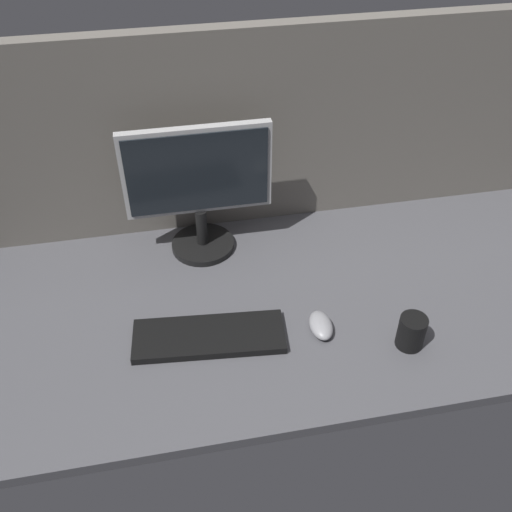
{
  "coord_description": "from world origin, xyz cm",
  "views": [
    {
      "loc": [
        -40.48,
        -107.42,
        109.84
      ],
      "look_at": [
        -12.38,
        0.0,
        14.0
      ],
      "focal_mm": 41.24,
      "sensor_mm": 36.0,
      "label": 1
    }
  ],
  "objects_px": {
    "keyboard": "(209,336)",
    "mouse": "(321,325)",
    "monitor": "(198,185)",
    "mug_black_travel": "(411,332)"
  },
  "relations": [
    {
      "from": "monitor",
      "to": "keyboard",
      "type": "bearing_deg",
      "value": -94.52
    },
    {
      "from": "monitor",
      "to": "mug_black_travel",
      "type": "relative_size",
      "value": 4.57
    },
    {
      "from": "mouse",
      "to": "mug_black_travel",
      "type": "distance_m",
      "value": 0.22
    },
    {
      "from": "keyboard",
      "to": "mug_black_travel",
      "type": "relative_size",
      "value": 4.24
    },
    {
      "from": "keyboard",
      "to": "mouse",
      "type": "height_order",
      "value": "mouse"
    },
    {
      "from": "keyboard",
      "to": "mouse",
      "type": "bearing_deg",
      "value": 0.74
    },
    {
      "from": "keyboard",
      "to": "mouse",
      "type": "xyz_separation_m",
      "value": [
        0.28,
        -0.02,
        0.01
      ]
    },
    {
      "from": "keyboard",
      "to": "mug_black_travel",
      "type": "height_order",
      "value": "mug_black_travel"
    },
    {
      "from": "mug_black_travel",
      "to": "keyboard",
      "type": "bearing_deg",
      "value": 167.4
    },
    {
      "from": "monitor",
      "to": "mug_black_travel",
      "type": "distance_m",
      "value": 0.67
    }
  ]
}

